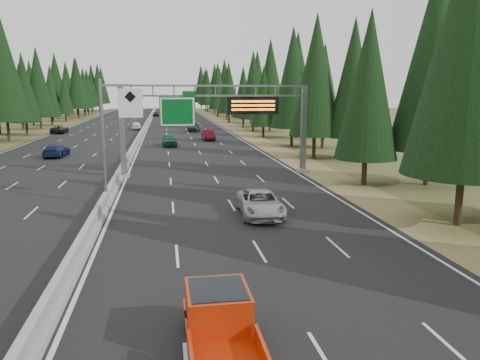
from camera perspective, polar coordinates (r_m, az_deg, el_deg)
road at (r=85.98m, az=-11.78°, el=5.63°), size 32.00×260.00×0.08m
shoulder_right at (r=87.02m, az=0.07°, el=5.90°), size 3.60×260.00×0.06m
shoulder_left at (r=88.58m, az=-23.40°, el=5.12°), size 3.60×260.00×0.06m
median_barrier at (r=85.94m, az=-11.79°, el=5.88°), size 0.70×260.00×0.85m
sign_gantry at (r=40.83m, az=-2.07°, el=7.86°), size 16.75×0.98×7.80m
hov_sign_pole at (r=30.83m, az=-15.32°, el=5.57°), size 2.80×0.50×8.00m
tree_row_right at (r=84.39m, az=3.45°, el=12.02°), size 11.90×244.91×18.66m
tree_row_left at (r=88.64m, az=-26.74°, el=10.97°), size 12.59×244.45×18.94m
silver_minivan at (r=27.64m, az=2.48°, el=-2.84°), size 2.65×5.35×1.46m
red_pickup at (r=13.60m, az=-2.52°, el=-16.66°), size 1.87×5.22×1.70m
car_ahead_green at (r=64.21m, az=-8.59°, el=4.86°), size 2.07×4.82×1.62m
car_ahead_dkred at (r=71.37m, az=-3.89°, el=5.49°), size 1.86×4.71×1.53m
car_ahead_dkgrey at (r=87.94m, az=-5.66°, el=6.43°), size 2.12×5.20×1.51m
car_ahead_white at (r=131.46m, az=-6.73°, el=7.79°), size 2.45×5.30×1.47m
car_ahead_far at (r=144.14m, az=-10.22°, el=7.94°), size 1.92×4.36×1.46m
car_onc_blue at (r=56.66m, az=-21.49°, el=3.39°), size 2.35×5.12×1.45m
car_onc_white at (r=93.86m, az=-12.52°, el=6.50°), size 1.93×4.51×1.52m
car_onc_far at (r=89.11m, az=-21.16°, el=5.78°), size 2.44×5.02×1.38m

